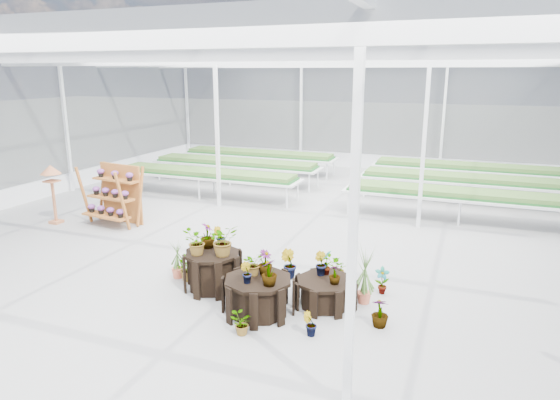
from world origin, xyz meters
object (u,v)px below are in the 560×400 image
(plinth_mid, at_px, (258,296))
(bird_table, at_px, (53,194))
(plinth_tall, at_px, (213,271))
(shelf_rack, at_px, (112,196))
(plinth_low, at_px, (326,292))

(plinth_mid, bearing_deg, bird_table, 158.81)
(plinth_tall, xyz_separation_m, shelf_rack, (-4.53, 2.70, 0.44))
(plinth_tall, relative_size, shelf_rack, 0.67)
(plinth_tall, xyz_separation_m, bird_table, (-6.11, 2.23, 0.45))
(shelf_rack, bearing_deg, plinth_tall, -22.76)
(plinth_tall, distance_m, bird_table, 6.52)
(plinth_tall, bearing_deg, shelf_rack, 149.19)
(bird_table, bearing_deg, plinth_mid, -34.23)
(plinth_tall, height_order, plinth_low, plinth_tall)
(plinth_tall, height_order, plinth_mid, plinth_tall)
(plinth_mid, xyz_separation_m, plinth_low, (1.00, 0.70, -0.07))
(plinth_tall, bearing_deg, plinth_low, 2.60)
(plinth_tall, distance_m, plinth_mid, 1.34)
(plinth_mid, xyz_separation_m, shelf_rack, (-5.73, 3.30, 0.49))
(shelf_rack, xyz_separation_m, bird_table, (-1.57, -0.47, 0.00))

